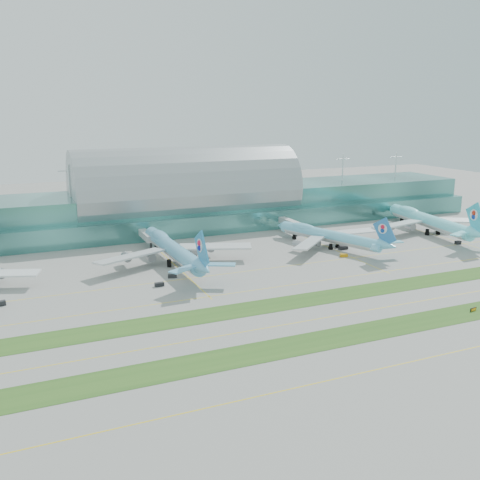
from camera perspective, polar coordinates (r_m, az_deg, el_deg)
name	(u,v)px	position (r m, az deg, el deg)	size (l,w,h in m)	color
ground	(305,303)	(180.01, 6.93, -6.64)	(700.00, 700.00, 0.00)	gray
terminal	(187,201)	(291.38, -5.71, 4.19)	(340.00, 69.10, 36.00)	#3D7A75
grass_strip_near	(354,334)	(158.21, 12.05, -9.80)	(420.00, 12.00, 0.08)	#2D591E
grass_strip_far	(302,301)	(181.61, 6.61, -6.43)	(420.00, 12.00, 0.08)	#2D591E
taxiline_a	(400,364)	(143.99, 16.70, -12.58)	(420.00, 0.35, 0.01)	yellow
taxiline_b	(327,317)	(168.89, 9.31, -8.13)	(420.00, 0.35, 0.01)	yellow
taxiline_c	(280,286)	(194.85, 4.29, -4.97)	(420.00, 0.35, 0.01)	yellow
taxiline_d	(255,270)	(213.65, 1.58, -3.23)	(420.00, 0.35, 0.01)	yellow
airliner_b	(172,248)	(223.06, -7.22, -0.86)	(67.44, 76.54, 21.07)	#60AED5
airliner_c	(328,235)	(251.10, 9.37, 0.53)	(55.65, 64.80, 18.48)	#69C9E8
airliner_d	(428,220)	(292.73, 19.44, 2.03)	(69.77, 79.83, 22.00)	#70EBF7
gse_c	(159,284)	(196.53, -8.59, -4.71)	(3.30, 1.57, 1.40)	black
gse_d	(172,276)	(205.58, -7.23, -3.82)	(3.25, 1.60, 1.41)	black
gse_e	(344,255)	(236.53, 11.01, -1.62)	(3.21, 1.54, 1.37)	#C07F0B
gse_f	(343,247)	(249.28, 10.96, -0.79)	(4.23, 2.05, 1.68)	black
gse_g	(458,242)	(274.49, 22.23, -0.24)	(2.93, 1.61, 1.59)	black
gse_h	(462,234)	(294.05, 22.56, 0.62)	(3.79, 2.02, 1.71)	black
taxiway_sign_east	(473,309)	(186.66, 23.62, -6.80)	(2.86, 0.81, 1.21)	black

